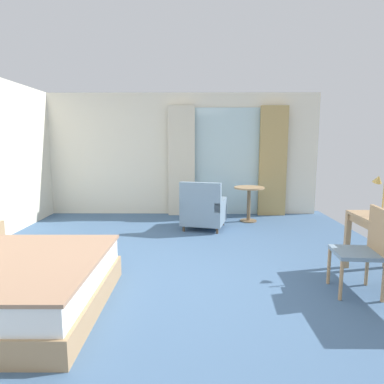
{
  "coord_description": "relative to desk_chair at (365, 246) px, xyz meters",
  "views": [
    {
      "loc": [
        0.3,
        -3.53,
        1.56
      ],
      "look_at": [
        0.27,
        0.26,
        0.99
      ],
      "focal_mm": 31.35,
      "sensor_mm": 36.0,
      "label": 1
    }
  ],
  "objects": [
    {
      "name": "ground",
      "position": [
        -2.05,
        0.21,
        -0.55
      ],
      "size": [
        6.24,
        7.96,
        0.1
      ],
      "primitive_type": "cube",
      "color": "#426084"
    },
    {
      "name": "wall_back",
      "position": [
        -2.05,
        3.93,
        0.79
      ],
      "size": [
        5.84,
        0.12,
        2.58
      ],
      "primitive_type": "cube",
      "color": "silver",
      "rests_on": "ground"
    },
    {
      "name": "balcony_glass_door",
      "position": [
        -1.06,
        3.85,
        0.63
      ],
      "size": [
        1.49,
        0.02,
        2.27
      ],
      "primitive_type": "cube",
      "color": "silver",
      "rests_on": "ground"
    },
    {
      "name": "curtain_panel_left",
      "position": [
        -2.03,
        3.75,
        0.65
      ],
      "size": [
        0.56,
        0.1,
        2.3
      ],
      "primitive_type": "cube",
      "color": "beige",
      "rests_on": "ground"
    },
    {
      "name": "curtain_panel_right",
      "position": [
        -0.1,
        3.75,
        0.65
      ],
      "size": [
        0.57,
        0.1,
        2.3
      ],
      "primitive_type": "cube",
      "color": "tan",
      "rests_on": "ground"
    },
    {
      "name": "desk_chair",
      "position": [
        0.0,
        0.0,
        0.0
      ],
      "size": [
        0.48,
        0.47,
        0.9
      ],
      "color": "gray",
      "rests_on": "ground"
    },
    {
      "name": "desk_lamp",
      "position": [
        0.38,
        0.52,
        0.52
      ],
      "size": [
        0.14,
        0.25,
        0.46
      ],
      "color": "tan",
      "rests_on": "writing_desk"
    },
    {
      "name": "armchair_by_window",
      "position": [
        -1.59,
        2.57,
        -0.16
      ],
      "size": [
        0.87,
        0.88,
        0.88
      ],
      "color": "gray",
      "rests_on": "ground"
    },
    {
      "name": "round_cafe_table",
      "position": [
        -0.68,
        3.17,
        0.0
      ],
      "size": [
        0.59,
        0.59,
        0.69
      ],
      "color": "tan",
      "rests_on": "ground"
    }
  ]
}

